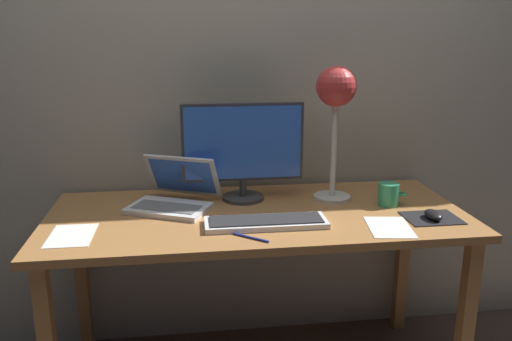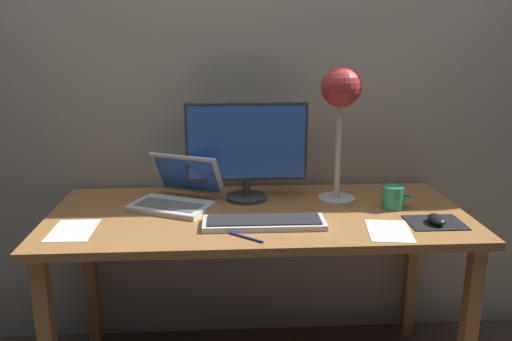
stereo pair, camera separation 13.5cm
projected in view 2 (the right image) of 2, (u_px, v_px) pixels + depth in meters
back_wall at (252, 59)px, 2.24m from camera, size 4.80×0.06×2.60m
desk at (258, 231)px, 2.02m from camera, size 1.60×0.70×0.74m
monitor at (247, 147)px, 2.10m from camera, size 0.49×0.17×0.40m
keyboard_main at (264, 222)px, 1.86m from camera, size 0.44×0.14×0.03m
laptop at (179, 191)px, 2.08m from camera, size 0.39×0.39×0.19m
desk_lamp at (341, 98)px, 2.02m from camera, size 0.16×0.16×0.55m
mousepad at (435, 223)px, 1.88m from camera, size 0.20×0.16×0.00m
mouse at (437, 219)px, 1.86m from camera, size 0.06×0.10×0.03m
coffee_mug at (393, 197)px, 2.03m from camera, size 0.12×0.08×0.09m
paper_sheet_near_mouse at (73, 230)px, 1.81m from camera, size 0.15×0.21×0.00m
paper_sheet_by_keyboard at (389, 231)px, 1.81m from camera, size 0.18×0.23×0.00m
pen at (246, 237)px, 1.74m from camera, size 0.11×0.09×0.01m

